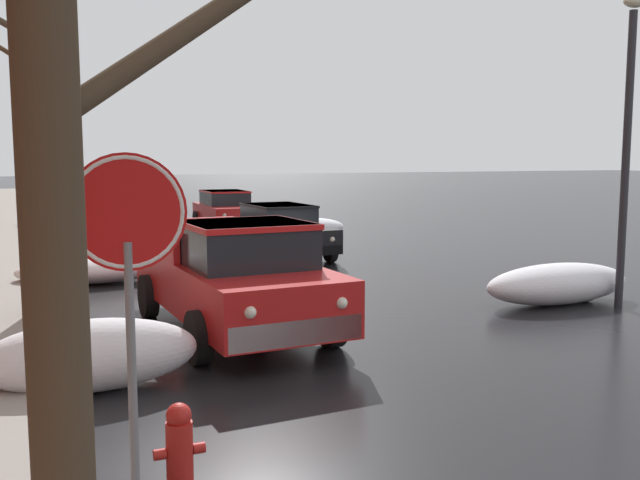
{
  "coord_description": "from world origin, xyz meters",
  "views": [
    {
      "loc": [
        -4.67,
        -2.31,
        2.7
      ],
      "look_at": [
        0.06,
        8.94,
        1.22
      ],
      "focal_mm": 39.14,
      "sensor_mm": 36.0,
      "label": 1
    }
  ],
  "objects_px": {
    "sedan_red_parked_kerbside_mid": "(226,209)",
    "street_lamp_post": "(627,135)",
    "sedan_black_parked_kerbside_close": "(280,230)",
    "fire_hydrant": "(179,445)",
    "bare_tree_at_the_corner": "(43,78)",
    "stop_sign_at_corner": "(128,249)",
    "pickup_truck_red_approaching_near_lane": "(234,276)",
    "bare_tree_second_along_sidewalk": "(27,104)"
  },
  "relations": [
    {
      "from": "bare_tree_second_along_sidewalk",
      "to": "sedan_black_parked_kerbside_close",
      "type": "relative_size",
      "value": 1.71
    },
    {
      "from": "sedan_black_parked_kerbside_close",
      "to": "street_lamp_post",
      "type": "xyz_separation_m",
      "value": [
        3.59,
        -8.07,
        2.31
      ]
    },
    {
      "from": "sedan_red_parked_kerbside_mid",
      "to": "street_lamp_post",
      "type": "xyz_separation_m",
      "value": [
        2.97,
        -15.88,
        2.31
      ]
    },
    {
      "from": "sedan_black_parked_kerbside_close",
      "to": "stop_sign_at_corner",
      "type": "distance_m",
      "value": 14.04
    },
    {
      "from": "sedan_red_parked_kerbside_mid",
      "to": "street_lamp_post",
      "type": "relative_size",
      "value": 0.73
    },
    {
      "from": "bare_tree_at_the_corner",
      "to": "sedan_red_parked_kerbside_mid",
      "type": "distance_m",
      "value": 22.63
    },
    {
      "from": "fire_hydrant",
      "to": "stop_sign_at_corner",
      "type": "relative_size",
      "value": 0.26
    },
    {
      "from": "bare_tree_second_along_sidewalk",
      "to": "sedan_red_parked_kerbside_mid",
      "type": "bearing_deg",
      "value": 62.62
    },
    {
      "from": "sedan_red_parked_kerbside_mid",
      "to": "stop_sign_at_corner",
      "type": "xyz_separation_m",
      "value": [
        -6.21,
        -20.62,
        1.35
      ]
    },
    {
      "from": "pickup_truck_red_approaching_near_lane",
      "to": "fire_hydrant",
      "type": "distance_m",
      "value": 5.06
    },
    {
      "from": "pickup_truck_red_approaching_near_lane",
      "to": "sedan_red_parked_kerbside_mid",
      "type": "bearing_deg",
      "value": 75.29
    },
    {
      "from": "stop_sign_at_corner",
      "to": "sedan_black_parked_kerbside_close",
      "type": "bearing_deg",
      "value": 66.45
    },
    {
      "from": "sedan_black_parked_kerbside_close",
      "to": "pickup_truck_red_approaching_near_lane",
      "type": "bearing_deg",
      "value": -114.72
    },
    {
      "from": "bare_tree_at_the_corner",
      "to": "sedan_black_parked_kerbside_close",
      "type": "bearing_deg",
      "value": 66.1
    },
    {
      "from": "bare_tree_at_the_corner",
      "to": "sedan_red_parked_kerbside_mid",
      "type": "relative_size",
      "value": 1.47
    },
    {
      "from": "bare_tree_at_the_corner",
      "to": "stop_sign_at_corner",
      "type": "bearing_deg",
      "value": 61.22
    },
    {
      "from": "bare_tree_at_the_corner",
      "to": "stop_sign_at_corner",
      "type": "xyz_separation_m",
      "value": [
        0.48,
        0.87,
        -0.96
      ]
    },
    {
      "from": "street_lamp_post",
      "to": "sedan_red_parked_kerbside_mid",
      "type": "bearing_deg",
      "value": 100.58
    },
    {
      "from": "pickup_truck_red_approaching_near_lane",
      "to": "stop_sign_at_corner",
      "type": "height_order",
      "value": "stop_sign_at_corner"
    },
    {
      "from": "sedan_red_parked_kerbside_mid",
      "to": "bare_tree_at_the_corner",
      "type": "bearing_deg",
      "value": -107.28
    },
    {
      "from": "bare_tree_second_along_sidewalk",
      "to": "sedan_red_parked_kerbside_mid",
      "type": "relative_size",
      "value": 1.72
    },
    {
      "from": "bare_tree_at_the_corner",
      "to": "street_lamp_post",
      "type": "xyz_separation_m",
      "value": [
        9.65,
        5.61,
        -0.01
      ]
    },
    {
      "from": "bare_tree_second_along_sidewalk",
      "to": "sedan_red_parked_kerbside_mid",
      "type": "xyz_separation_m",
      "value": [
        6.73,
        12.99,
        -2.77
      ]
    },
    {
      "from": "sedan_red_parked_kerbside_mid",
      "to": "stop_sign_at_corner",
      "type": "distance_m",
      "value": 21.58
    },
    {
      "from": "pickup_truck_red_approaching_near_lane",
      "to": "fire_hydrant",
      "type": "relative_size",
      "value": 7.24
    },
    {
      "from": "bare_tree_second_along_sidewalk",
      "to": "street_lamp_post",
      "type": "relative_size",
      "value": 1.26
    },
    {
      "from": "sedan_red_parked_kerbside_mid",
      "to": "stop_sign_at_corner",
      "type": "height_order",
      "value": "stop_sign_at_corner"
    },
    {
      "from": "bare_tree_at_the_corner",
      "to": "sedan_black_parked_kerbside_close",
      "type": "xyz_separation_m",
      "value": [
        6.06,
        13.68,
        -2.32
      ]
    },
    {
      "from": "street_lamp_post",
      "to": "sedan_black_parked_kerbside_close",
      "type": "bearing_deg",
      "value": 113.99
    },
    {
      "from": "sedan_black_parked_kerbside_close",
      "to": "fire_hydrant",
      "type": "bearing_deg",
      "value": -113.23
    },
    {
      "from": "bare_tree_at_the_corner",
      "to": "stop_sign_at_corner",
      "type": "height_order",
      "value": "bare_tree_at_the_corner"
    },
    {
      "from": "pickup_truck_red_approaching_near_lane",
      "to": "sedan_black_parked_kerbside_close",
      "type": "bearing_deg",
      "value": 65.28
    },
    {
      "from": "pickup_truck_red_approaching_near_lane",
      "to": "street_lamp_post",
      "type": "relative_size",
      "value": 0.95
    },
    {
      "from": "bare_tree_at_the_corner",
      "to": "bare_tree_second_along_sidewalk",
      "type": "xyz_separation_m",
      "value": [
        -0.04,
        8.51,
        0.45
      ]
    },
    {
      "from": "bare_tree_second_along_sidewalk",
      "to": "sedan_black_parked_kerbside_close",
      "type": "height_order",
      "value": "bare_tree_second_along_sidewalk"
    },
    {
      "from": "pickup_truck_red_approaching_near_lane",
      "to": "sedan_black_parked_kerbside_close",
      "type": "relative_size",
      "value": 1.28
    },
    {
      "from": "sedan_black_parked_kerbside_close",
      "to": "bare_tree_second_along_sidewalk",
      "type": "bearing_deg",
      "value": -139.68
    },
    {
      "from": "bare_tree_second_along_sidewalk",
      "to": "sedan_red_parked_kerbside_mid",
      "type": "distance_m",
      "value": 14.89
    },
    {
      "from": "fire_hydrant",
      "to": "stop_sign_at_corner",
      "type": "xyz_separation_m",
      "value": [
        -0.47,
        -0.9,
        1.75
      ]
    },
    {
      "from": "fire_hydrant",
      "to": "pickup_truck_red_approaching_near_lane",
      "type": "bearing_deg",
      "value": 69.11
    },
    {
      "from": "bare_tree_at_the_corner",
      "to": "fire_hydrant",
      "type": "bearing_deg",
      "value": 61.85
    },
    {
      "from": "fire_hydrant",
      "to": "bare_tree_at_the_corner",
      "type": "bearing_deg",
      "value": -118.15
    }
  ]
}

